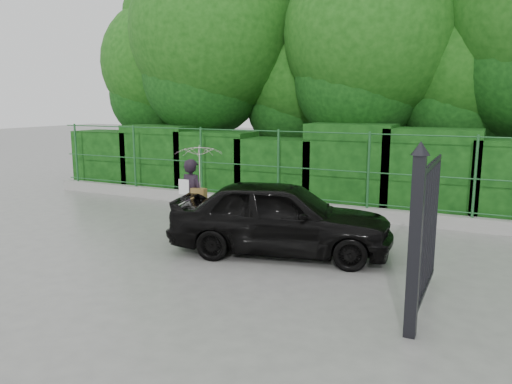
% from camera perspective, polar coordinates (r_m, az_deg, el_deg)
% --- Properties ---
extents(ground, '(80.00, 80.00, 0.00)m').
position_cam_1_polar(ground, '(9.31, -10.96, -7.34)').
color(ground, gray).
extents(kerb, '(14.00, 0.25, 0.30)m').
position_cam_1_polar(kerb, '(13.03, 0.91, -1.36)').
color(kerb, '#9E9E99').
rests_on(kerb, ground).
extents(fence, '(14.13, 0.06, 1.80)m').
position_cam_1_polar(fence, '(12.77, 1.82, 3.17)').
color(fence, '#1F5729').
rests_on(fence, kerb).
extents(hedge, '(14.20, 1.20, 2.23)m').
position_cam_1_polar(hedge, '(13.74, 3.13, 2.84)').
color(hedge, black).
rests_on(hedge, ground).
extents(trees, '(17.10, 6.15, 8.08)m').
position_cam_1_polar(trees, '(15.50, 10.27, 16.95)').
color(trees, black).
rests_on(trees, ground).
extents(gate, '(0.22, 2.33, 2.36)m').
position_cam_1_polar(gate, '(6.59, 18.33, -4.36)').
color(gate, black).
rests_on(gate, ground).
extents(woman, '(1.00, 1.02, 1.91)m').
position_cam_1_polar(woman, '(10.51, -6.76, 1.89)').
color(woman, black).
rests_on(woman, ground).
extents(car, '(4.32, 2.47, 1.39)m').
position_cam_1_polar(car, '(9.23, 2.84, -2.86)').
color(car, black).
rests_on(car, ground).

